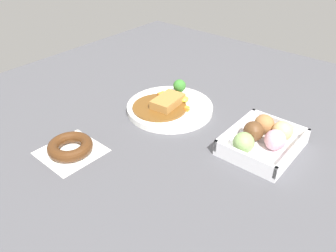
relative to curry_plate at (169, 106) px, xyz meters
name	(u,v)px	position (x,y,z in m)	size (l,w,h in m)	color
ground_plane	(187,147)	(0.11, 0.15, -0.01)	(1.60, 1.60, 0.00)	#4C4C51
curry_plate	(169,106)	(0.00, 0.00, 0.00)	(0.25, 0.25, 0.07)	white
donut_box	(263,138)	(-0.01, 0.30, 0.01)	(0.20, 0.16, 0.06)	white
chocolate_ring_donut	(70,147)	(0.31, -0.06, 0.00)	(0.15, 0.15, 0.03)	white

